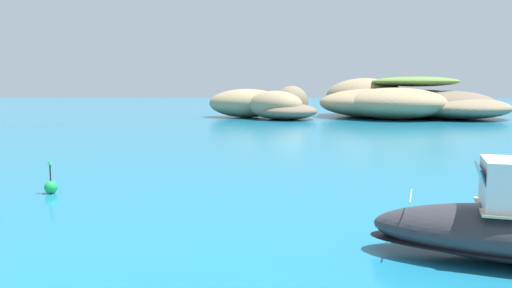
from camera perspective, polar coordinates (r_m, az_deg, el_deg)
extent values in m
ellipsoid|color=#84755B|center=(80.07, 21.39, 3.72)|extent=(15.81, 18.38, 3.10)
ellipsoid|color=#9E8966|center=(79.63, 12.95, 4.41)|extent=(19.69, 20.61, 4.27)
ellipsoid|color=#9E8966|center=(76.18, 14.95, 4.34)|extent=(20.49, 20.44, 4.43)
ellipsoid|color=#84755B|center=(84.52, 17.96, 4.30)|extent=(14.26, 13.97, 4.07)
ellipsoid|color=#756651|center=(79.81, 20.17, 4.09)|extent=(17.44, 15.20, 3.99)
ellipsoid|color=#9E8966|center=(84.79, 11.78, 5.10)|extent=(16.89, 17.27, 5.89)
ellipsoid|color=olive|center=(81.61, 17.08, 6.56)|extent=(12.76, 11.60, 1.47)
ellipsoid|color=#756651|center=(72.90, 3.45, 3.61)|extent=(9.63, 10.68, 2.28)
ellipsoid|color=#9E8966|center=(77.59, -1.02, 4.51)|extent=(11.85, 9.60, 4.22)
ellipsoid|color=#9E8966|center=(73.31, 2.11, 4.30)|extent=(10.94, 11.42, 3.99)
ellipsoid|color=#84755B|center=(75.70, 3.92, 4.61)|extent=(6.62, 6.78, 4.67)
cube|color=#2D4756|center=(15.10, 23.53, -3.37)|extent=(0.69, 1.79, 0.67)
cylinder|color=silver|center=(15.14, 16.62, -5.44)|extent=(0.48, 1.86, 0.04)
sphere|color=green|center=(24.27, -21.58, -4.42)|extent=(0.56, 0.56, 0.56)
cylinder|color=black|center=(24.19, -21.63, -3.26)|extent=(0.06, 0.06, 1.00)
cone|color=green|center=(24.10, -21.69, -1.85)|extent=(0.20, 0.20, 0.20)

